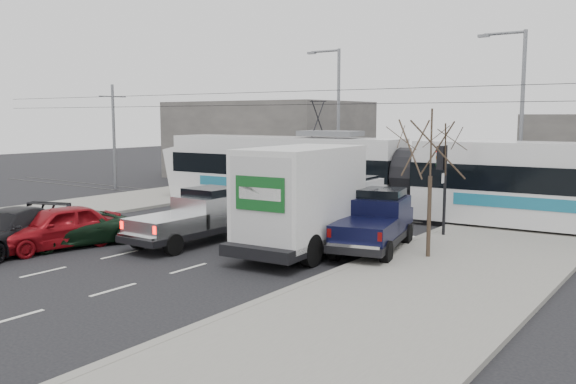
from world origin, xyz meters
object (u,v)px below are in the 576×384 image
Objects in this scene: bare_tree at (431,150)px; street_lamp_near at (518,112)px; tram at (409,177)px; red_car at (57,227)px; street_lamp_far at (336,113)px; dark_car at (6,231)px; navy_pickup at (376,221)px; silver_pickup at (198,216)px; traffic_signal at (442,170)px; box_truck at (310,200)px; green_car at (74,229)px.

bare_tree is 11.58m from street_lamp_near.
tram is 5.88× the size of red_car.
street_lamp_far reaches higher than red_car.
navy_pickup is at bearing 15.85° from dark_car.
silver_pickup is 1.08× the size of dark_car.
traffic_signal is 0.68× the size of dark_car.
silver_pickup is at bearing -117.14° from tram.
red_car is at bearing -136.99° from traffic_signal.
silver_pickup is 6.90m from dark_car.
silver_pickup is (3.25, -15.78, -4.08)m from street_lamp_far.
red_car is at bearing -151.72° from box_truck.
dark_car is at bearing -123.49° from street_lamp_near.
bare_tree is at bearing 9.88° from dark_car.
tram is (-4.14, 7.52, -1.79)m from bare_tree.
navy_pickup is at bearing 43.20° from red_car.
street_lamp_near is 11.67m from street_lamp_far.
dark_car is (-8.82, -6.51, -1.12)m from box_truck.
tram is (-3.86, -3.98, -3.11)m from street_lamp_near.
navy_pickup is at bearing 32.10° from box_truck.
silver_pickup is 1.21× the size of red_car.
bare_tree is at bearing 15.39° from silver_pickup.
silver_pickup is 4.70m from green_car.
traffic_signal is 0.40× the size of street_lamp_near.
navy_pickup is (-1.05, -3.66, -1.65)m from traffic_signal.
tram is at bearing -134.10° from street_lamp_near.
red_car is at bearing -152.88° from bare_tree.
tram is 5.00× the size of navy_pickup.
bare_tree reaches higher than navy_pickup.
traffic_signal is 4.15m from navy_pickup.
street_lamp_near is 1.57× the size of silver_pickup.
dark_car is at bearing -156.41° from navy_pickup.
box_truck is at bearing -92.72° from tram.
tram reaches higher than navy_pickup.
navy_pickup is (9.61, -13.17, -4.02)m from street_lamp_far.
traffic_signal is 14.47m from street_lamp_far.
bare_tree is 9.25m from silver_pickup.
navy_pickup is (6.36, 2.61, 0.06)m from silver_pickup.
box_truck reaches higher than navy_pickup.
navy_pickup is at bearing -77.70° from tram.
box_truck is 1.41× the size of navy_pickup.
traffic_signal is at bearing 23.94° from dark_car.
street_lamp_near is at bearing 59.54° from silver_pickup.
street_lamp_near is 6.35m from tram.
traffic_signal reaches higher than navy_pickup.
traffic_signal is 0.40× the size of street_lamp_far.
street_lamp_far is 10.19m from tram.
traffic_signal is (-1.13, 4.00, -1.05)m from bare_tree.
tram is at bearing 69.88° from red_car.
silver_pickup is at bearing 29.90° from dark_car.
street_lamp_far is at bearing 66.34° from dark_car.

